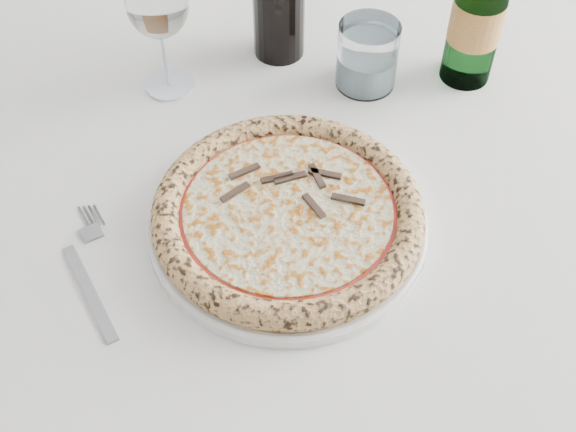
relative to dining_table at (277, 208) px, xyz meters
name	(u,v)px	position (x,y,z in m)	size (l,w,h in m)	color
floor	(162,323)	(-0.23, 0.28, -0.69)	(5.00, 6.00, 0.02)	gray
dining_table	(277,208)	(0.00, 0.00, 0.00)	(1.59, 0.97, 0.76)	brown
plate	(288,222)	(0.00, -0.10, 0.09)	(0.33, 0.33, 0.02)	white
pizza	(288,212)	(0.00, -0.10, 0.11)	(0.32, 0.32, 0.03)	#E3A353
fork	(90,273)	(-0.23, -0.13, 0.08)	(0.06, 0.20, 0.00)	gray
wine_glass	(158,6)	(-0.12, 0.18, 0.21)	(0.08, 0.08, 0.18)	silver
tumbler	(367,59)	(0.15, 0.15, 0.12)	(0.08, 0.08, 0.09)	white
beer_bottle	(479,10)	(0.29, 0.14, 0.19)	(0.07, 0.07, 0.27)	#3C7643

